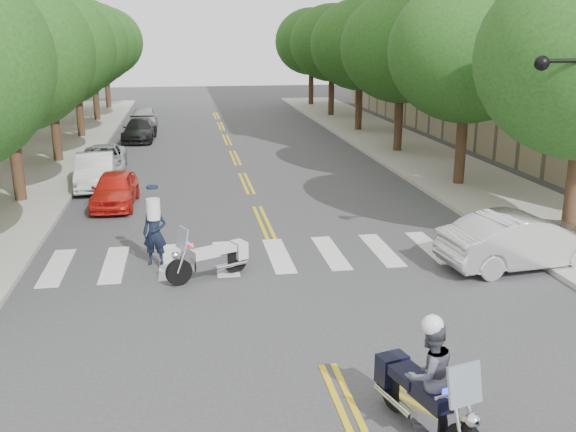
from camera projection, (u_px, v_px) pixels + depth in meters
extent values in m
plane|color=#38383A|center=(327.00, 365.00, 12.49)|extent=(140.00, 140.00, 0.00)
cube|color=#9E9991|center=(44.00, 162.00, 31.89)|extent=(5.00, 60.00, 0.15)
cube|color=#9E9991|center=(409.00, 151.00, 34.83)|extent=(5.00, 60.00, 0.15)
cylinder|color=#382316|center=(17.00, 160.00, 23.97)|extent=(0.44, 0.44, 3.32)
ellipsoid|color=#214213|center=(4.00, 53.00, 22.90)|extent=(6.40, 6.40, 5.76)
cylinder|color=#382316|center=(56.00, 130.00, 31.56)|extent=(0.44, 0.44, 3.32)
ellipsoid|color=#214213|center=(48.00, 48.00, 30.49)|extent=(6.40, 6.40, 5.76)
cylinder|color=#382316|center=(80.00, 111.00, 39.16)|extent=(0.44, 0.44, 3.32)
ellipsoid|color=#214213|center=(74.00, 45.00, 38.09)|extent=(6.40, 6.40, 5.76)
cylinder|color=#382316|center=(96.00, 99.00, 46.75)|extent=(0.44, 0.44, 3.32)
ellipsoid|color=#214213|center=(91.00, 43.00, 45.68)|extent=(6.40, 6.40, 5.76)
cylinder|color=#382316|center=(108.00, 90.00, 54.34)|extent=(0.44, 0.44, 3.32)
ellipsoid|color=#214213|center=(104.00, 42.00, 53.27)|extent=(6.40, 6.40, 5.76)
cylinder|color=#382316|center=(573.00, 193.00, 19.10)|extent=(0.44, 0.44, 3.32)
cylinder|color=#382316|center=(461.00, 147.00, 26.69)|extent=(0.44, 0.44, 3.32)
ellipsoid|color=#214213|center=(468.00, 51.00, 25.62)|extent=(6.40, 6.40, 5.76)
cylinder|color=#382316|center=(398.00, 122.00, 34.28)|extent=(0.44, 0.44, 3.32)
ellipsoid|color=#214213|center=(402.00, 47.00, 33.22)|extent=(6.40, 6.40, 5.76)
cylinder|color=#382316|center=(359.00, 106.00, 41.88)|extent=(0.44, 0.44, 3.32)
ellipsoid|color=#214213|center=(361.00, 44.00, 40.81)|extent=(6.40, 6.40, 5.76)
cylinder|color=#382316|center=(331.00, 95.00, 49.47)|extent=(0.44, 0.44, 3.32)
ellipsoid|color=#214213|center=(332.00, 43.00, 48.40)|extent=(6.40, 6.40, 5.76)
cylinder|color=#382316|center=(311.00, 87.00, 57.07)|extent=(0.44, 0.44, 3.32)
ellipsoid|color=#214213|center=(311.00, 42.00, 56.00)|extent=(6.40, 6.40, 5.76)
sphere|color=black|center=(542.00, 63.00, 15.21)|extent=(0.36, 0.36, 0.36)
cylinder|color=black|center=(397.00, 389.00, 10.95)|extent=(0.40, 0.80, 0.77)
cube|color=silver|center=(427.00, 408.00, 10.17)|extent=(0.62, 1.08, 0.36)
cube|color=black|center=(432.00, 395.00, 9.99)|extent=(0.60, 0.87, 0.25)
cube|color=black|center=(409.00, 375.00, 10.53)|extent=(0.60, 0.72, 0.18)
cube|color=black|center=(392.00, 369.00, 11.01)|extent=(0.57, 0.46, 0.51)
cube|color=#8C99A5|center=(465.00, 385.00, 9.22)|extent=(0.59, 0.32, 0.62)
cube|color=red|center=(462.00, 389.00, 9.50)|extent=(0.14, 0.14, 0.09)
cube|color=#0C26E5|center=(448.00, 393.00, 9.39)|extent=(0.14, 0.14, 0.09)
imported|color=#474C56|center=(429.00, 375.00, 10.01)|extent=(1.01, 0.88, 1.78)
sphere|color=silver|center=(433.00, 325.00, 9.78)|extent=(0.34, 0.34, 0.34)
cylinder|color=black|center=(179.00, 272.00, 16.39)|extent=(0.69, 0.43, 0.70)
cylinder|color=black|center=(235.00, 260.00, 17.28)|extent=(0.71, 0.46, 0.70)
cube|color=silver|center=(209.00, 261.00, 16.83)|extent=(0.97, 0.69, 0.33)
cube|color=silver|center=(205.00, 253.00, 16.71)|extent=(0.80, 0.64, 0.23)
cube|color=silver|center=(224.00, 248.00, 17.01)|extent=(0.68, 0.61, 0.16)
cube|color=silver|center=(239.00, 250.00, 17.29)|extent=(0.47, 0.54, 0.46)
cube|color=#8C99A5|center=(182.00, 239.00, 16.22)|extent=(0.36, 0.53, 0.56)
cube|color=red|center=(191.00, 245.00, 16.27)|extent=(0.14, 0.14, 0.08)
cube|color=#0C26E5|center=(187.00, 243.00, 16.47)|extent=(0.14, 0.14, 0.08)
imported|color=black|center=(155.00, 233.00, 17.72)|extent=(0.74, 0.57, 1.82)
imported|color=silver|center=(523.00, 240.00, 17.56)|extent=(4.79, 2.11, 1.53)
imported|color=red|center=(115.00, 189.00, 23.85)|extent=(1.68, 3.86, 1.30)
imported|color=white|center=(95.00, 171.00, 26.73)|extent=(1.85, 4.40, 1.42)
imported|color=#A2A5AA|center=(104.00, 159.00, 29.86)|extent=(2.25, 4.45, 1.21)
imported|color=black|center=(140.00, 130.00, 38.57)|extent=(2.05, 4.55, 1.29)
imported|color=#A7A8AC|center=(144.00, 118.00, 43.19)|extent=(1.78, 4.35, 1.48)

